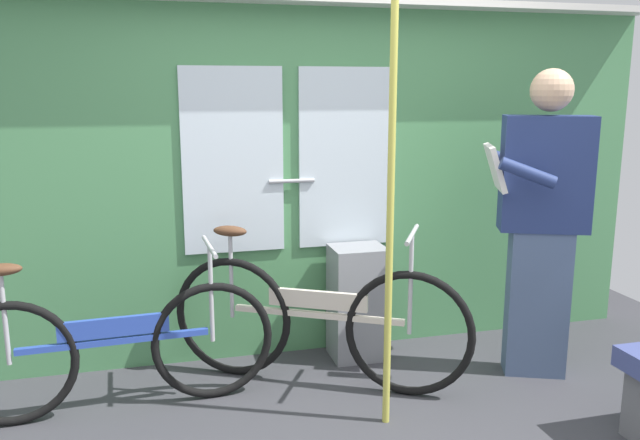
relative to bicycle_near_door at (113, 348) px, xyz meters
name	(u,v)px	position (x,y,z in m)	size (l,w,h in m)	color
train_door_wall	(320,174)	(1.25, 0.57, 0.79)	(4.33, 0.28, 2.17)	#4C8C56
bicycle_near_door	(113,348)	(0.00, 0.00, 0.00)	(1.65, 0.44, 0.86)	black
bicycle_leaning_behind	(316,321)	(1.09, 0.04, 0.03)	(1.54, 0.90, 0.92)	black
passenger_reading_newspaper	(541,218)	(2.37, -0.13, 0.58)	(0.64, 0.59, 1.77)	slate
trash_bin_by_wall	(357,302)	(1.43, 0.35, 0.00)	(0.33, 0.28, 0.71)	gray
handrail_pole	(390,216)	(1.32, -0.46, 0.71)	(0.04, 0.04, 2.13)	#C6C14C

